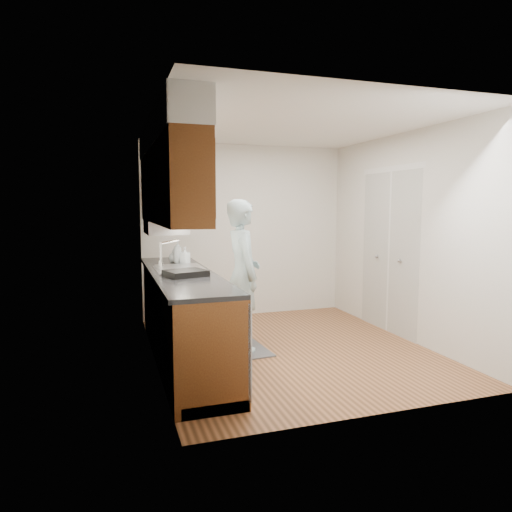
{
  "coord_description": "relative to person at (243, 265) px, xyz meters",
  "views": [
    {
      "loc": [
        -1.93,
        -4.69,
        1.62
      ],
      "look_at": [
        -0.32,
        0.25,
        1.05
      ],
      "focal_mm": 32.0,
      "sensor_mm": 36.0,
      "label": 1
    }
  ],
  "objects": [
    {
      "name": "floor",
      "position": [
        0.51,
        -0.16,
        -0.97
      ],
      "size": [
        3.5,
        3.5,
        0.0
      ],
      "primitive_type": "plane",
      "color": "#9D623B",
      "rests_on": "ground"
    },
    {
      "name": "ceiling",
      "position": [
        0.51,
        -0.16,
        1.53
      ],
      "size": [
        3.5,
        3.5,
        0.0
      ],
      "primitive_type": "plane",
      "rotation": [
        3.14,
        0.0,
        0.0
      ],
      "color": "white",
      "rests_on": "wall_left"
    },
    {
      "name": "wall_left",
      "position": [
        -0.99,
        -0.16,
        0.28
      ],
      "size": [
        0.02,
        3.5,
        2.5
      ],
      "primitive_type": "cube",
      "color": "silver",
      "rests_on": "floor"
    },
    {
      "name": "wall_right",
      "position": [
        2.01,
        -0.16,
        0.28
      ],
      "size": [
        0.02,
        3.5,
        2.5
      ],
      "primitive_type": "cube",
      "color": "silver",
      "rests_on": "floor"
    },
    {
      "name": "wall_back",
      "position": [
        0.51,
        1.59,
        0.28
      ],
      "size": [
        3.0,
        0.02,
        2.5
      ],
      "primitive_type": "cube",
      "color": "silver",
      "rests_on": "floor"
    },
    {
      "name": "counter",
      "position": [
        -0.69,
        -0.16,
        -0.48
      ],
      "size": [
        0.64,
        2.8,
        1.3
      ],
      "color": "brown",
      "rests_on": "floor"
    },
    {
      "name": "upper_cabinets",
      "position": [
        -0.82,
        -0.11,
        0.98
      ],
      "size": [
        0.47,
        2.8,
        1.21
      ],
      "color": "brown",
      "rests_on": "wall_left"
    },
    {
      "name": "closet_door",
      "position": [
        2.0,
        0.14,
        0.06
      ],
      "size": [
        0.02,
        1.22,
        2.05
      ],
      "primitive_type": "cube",
      "color": "silver",
      "rests_on": "wall_right"
    },
    {
      "name": "floor_mat",
      "position": [
        0.0,
        0.0,
        -0.96
      ],
      "size": [
        0.53,
        0.84,
        0.02
      ],
      "primitive_type": "cube",
      "rotation": [
        0.0,
        0.0,
        0.08
      ],
      "color": "#59595B",
      "rests_on": "floor"
    },
    {
      "name": "person",
      "position": [
        0.0,
        0.0,
        0.0
      ],
      "size": [
        0.46,
        0.68,
        1.9
      ],
      "primitive_type": "imported",
      "rotation": [
        0.0,
        0.0,
        1.56
      ],
      "color": "#A2BFC5",
      "rests_on": "floor_mat"
    },
    {
      "name": "soap_bottle_a",
      "position": [
        -0.63,
        0.61,
        0.11
      ],
      "size": [
        0.11,
        0.11,
        0.27
      ],
      "primitive_type": "imported",
      "rotation": [
        0.0,
        0.0,
        -0.05
      ],
      "color": "silver",
      "rests_on": "counter"
    },
    {
      "name": "soap_bottle_b",
      "position": [
        -0.56,
        0.48,
        0.07
      ],
      "size": [
        0.13,
        0.13,
        0.2
      ],
      "primitive_type": "imported",
      "rotation": [
        0.0,
        0.0,
        -0.83
      ],
      "color": "silver",
      "rests_on": "counter"
    },
    {
      "name": "soap_bottle_c",
      "position": [
        -0.67,
        0.7,
        0.05
      ],
      "size": [
        0.15,
        0.15,
        0.15
      ],
      "primitive_type": "imported",
      "rotation": [
        0.0,
        0.0,
        0.27
      ],
      "color": "silver",
      "rests_on": "counter"
    },
    {
      "name": "steel_can",
      "position": [
        -0.58,
        0.64,
        0.04
      ],
      "size": [
        0.1,
        0.1,
        0.13
      ],
      "primitive_type": "cylinder",
      "rotation": [
        0.0,
        0.0,
        0.42
      ],
      "color": "#A5A5AA",
      "rests_on": "counter"
    },
    {
      "name": "dish_rack",
      "position": [
        -0.71,
        -0.46,
        0.0
      ],
      "size": [
        0.45,
        0.41,
        0.06
      ],
      "primitive_type": "cube",
      "rotation": [
        0.0,
        0.0,
        0.3
      ],
      "color": "black",
      "rests_on": "counter"
    }
  ]
}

